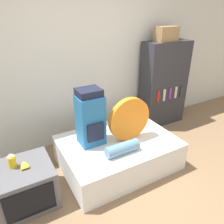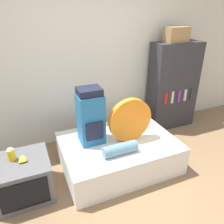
{
  "view_description": "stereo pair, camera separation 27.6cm",
  "coord_description": "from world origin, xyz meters",
  "px_view_note": "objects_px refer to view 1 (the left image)",
  "views": [
    {
      "loc": [
        -1.25,
        -1.31,
        2.06
      ],
      "look_at": [
        -0.02,
        0.85,
        0.86
      ],
      "focal_mm": 35.0,
      "sensor_mm": 36.0,
      "label": 1
    },
    {
      "loc": [
        -1.0,
        -1.44,
        2.06
      ],
      "look_at": [
        -0.02,
        0.85,
        0.86
      ],
      "focal_mm": 35.0,
      "sensor_mm": 36.0,
      "label": 2
    }
  ],
  "objects_px": {
    "television": "(26,185)",
    "cardboard_box": "(166,34)",
    "backpack": "(90,118)",
    "tent_bag": "(129,119)",
    "bookshelf": "(163,84)",
    "canister": "(12,162)",
    "sleeping_roll": "(122,148)"
  },
  "relations": [
    {
      "from": "tent_bag",
      "to": "television",
      "type": "relative_size",
      "value": 0.96
    },
    {
      "from": "television",
      "to": "canister",
      "type": "height_order",
      "value": "canister"
    },
    {
      "from": "tent_bag",
      "to": "bookshelf",
      "type": "xyz_separation_m",
      "value": [
        1.25,
        0.75,
        0.06
      ]
    },
    {
      "from": "canister",
      "to": "cardboard_box",
      "type": "relative_size",
      "value": 0.4
    },
    {
      "from": "tent_bag",
      "to": "canister",
      "type": "height_order",
      "value": "tent_bag"
    },
    {
      "from": "sleeping_roll",
      "to": "canister",
      "type": "bearing_deg",
      "value": 166.58
    },
    {
      "from": "bookshelf",
      "to": "cardboard_box",
      "type": "xyz_separation_m",
      "value": [
        -0.07,
        -0.02,
        0.89
      ]
    },
    {
      "from": "backpack",
      "to": "bookshelf",
      "type": "relative_size",
      "value": 0.49
    },
    {
      "from": "backpack",
      "to": "television",
      "type": "distance_m",
      "value": 1.08
    },
    {
      "from": "tent_bag",
      "to": "sleeping_roll",
      "type": "distance_m",
      "value": 0.43
    },
    {
      "from": "tent_bag",
      "to": "bookshelf",
      "type": "height_order",
      "value": "bookshelf"
    },
    {
      "from": "cardboard_box",
      "to": "backpack",
      "type": "bearing_deg",
      "value": -161.18
    },
    {
      "from": "sleeping_roll",
      "to": "canister",
      "type": "relative_size",
      "value": 2.88
    },
    {
      "from": "bookshelf",
      "to": "tent_bag",
      "type": "bearing_deg",
      "value": -149.02
    },
    {
      "from": "tent_bag",
      "to": "television",
      "type": "distance_m",
      "value": 1.48
    },
    {
      "from": "tent_bag",
      "to": "cardboard_box",
      "type": "xyz_separation_m",
      "value": [
        1.18,
        0.74,
        0.95
      ]
    },
    {
      "from": "television",
      "to": "cardboard_box",
      "type": "relative_size",
      "value": 1.65
    },
    {
      "from": "canister",
      "to": "cardboard_box",
      "type": "height_order",
      "value": "cardboard_box"
    },
    {
      "from": "sleeping_roll",
      "to": "backpack",
      "type": "bearing_deg",
      "value": 119.0
    },
    {
      "from": "television",
      "to": "backpack",
      "type": "bearing_deg",
      "value": 11.89
    },
    {
      "from": "canister",
      "to": "backpack",
      "type": "bearing_deg",
      "value": 7.11
    },
    {
      "from": "backpack",
      "to": "cardboard_box",
      "type": "xyz_separation_m",
      "value": [
        1.67,
        0.57,
        0.88
      ]
    },
    {
      "from": "television",
      "to": "canister",
      "type": "distance_m",
      "value": 0.33
    },
    {
      "from": "backpack",
      "to": "bookshelf",
      "type": "height_order",
      "value": "bookshelf"
    },
    {
      "from": "backpack",
      "to": "canister",
      "type": "height_order",
      "value": "backpack"
    },
    {
      "from": "sleeping_roll",
      "to": "bookshelf",
      "type": "distance_m",
      "value": 1.84
    },
    {
      "from": "tent_bag",
      "to": "sleeping_roll",
      "type": "height_order",
      "value": "tent_bag"
    },
    {
      "from": "tent_bag",
      "to": "television",
      "type": "xyz_separation_m",
      "value": [
        -1.41,
        -0.03,
        -0.47
      ]
    },
    {
      "from": "backpack",
      "to": "television",
      "type": "relative_size",
      "value": 1.21
    },
    {
      "from": "television",
      "to": "cardboard_box",
      "type": "distance_m",
      "value": 3.05
    },
    {
      "from": "sleeping_roll",
      "to": "television",
      "type": "height_order",
      "value": "sleeping_roll"
    },
    {
      "from": "sleeping_roll",
      "to": "tent_bag",
      "type": "bearing_deg",
      "value": 43.86
    }
  ]
}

